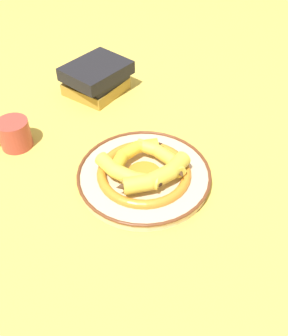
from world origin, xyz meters
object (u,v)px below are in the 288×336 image
banana_c (163,157)px  banana_a (124,173)px  banana_d (133,152)px  book_stack (97,78)px  banana_b (157,176)px  decorative_bowl (144,175)px  coffee_mug (13,134)px

banana_c → banana_a: bearing=78.6°
banana_d → book_stack: size_ratio=0.54×
banana_b → book_stack: size_ratio=0.69×
banana_b → banana_d: (-0.07, 0.08, -0.00)m
banana_b → book_stack: (-0.24, 0.41, -0.01)m
decorative_bowl → coffee_mug: (-0.36, 0.08, 0.02)m
decorative_bowl → banana_d: size_ratio=2.52×
banana_a → book_stack: (-0.16, 0.41, -0.00)m
decorative_bowl → banana_c: bearing=40.1°
banana_d → decorative_bowl: bearing=79.2°
banana_a → book_stack: 0.44m
banana_b → coffee_mug: coffee_mug is taller
banana_c → banana_d: same height
banana_d → book_stack: (-0.17, 0.33, -0.00)m
banana_c → book_stack: bearing=-16.5°
banana_b → coffee_mug: (-0.40, 0.12, -0.02)m
decorative_bowl → banana_b: 0.07m
banana_b → banana_c: size_ratio=1.18×
banana_b → banana_c: banana_b is taller
banana_c → coffee_mug: size_ratio=1.11×
banana_b → banana_d: size_ratio=1.27×
banana_c → book_stack: book_stack is taller
banana_a → banana_c: (0.08, 0.07, -0.00)m
banana_a → banana_c: bearing=63.8°
banana_a → banana_d: 0.08m
banana_b → decorative_bowl: bearing=90.6°
banana_d → coffee_mug: (-0.33, 0.04, -0.01)m
decorative_bowl → banana_d: 0.06m
decorative_bowl → banana_a: banana_a is taller
banana_b → coffee_mug: 0.42m
banana_b → banana_d: bearing=88.9°
banana_c → coffee_mug: coffee_mug is taller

